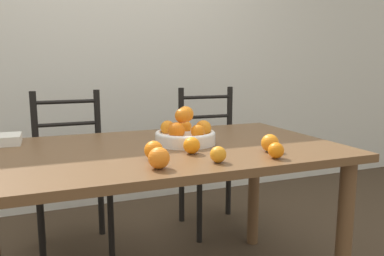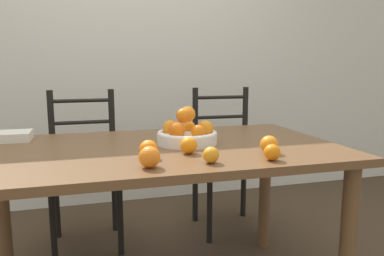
% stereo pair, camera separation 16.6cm
% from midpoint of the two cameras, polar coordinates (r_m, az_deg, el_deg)
% --- Properties ---
extents(wall_back, '(8.00, 0.06, 2.60)m').
position_cam_midpoint_polar(wall_back, '(3.12, -8.98, 12.36)').
color(wall_back, silver).
rests_on(wall_back, ground_plane).
extents(dining_table, '(1.65, 0.93, 0.77)m').
position_cam_midpoint_polar(dining_table, '(1.72, -2.43, -6.09)').
color(dining_table, brown).
rests_on(dining_table, ground_plane).
extents(fruit_bowl, '(0.28, 0.28, 0.18)m').
position_cam_midpoint_polar(fruit_bowl, '(1.75, 1.96, -0.77)').
color(fruit_bowl, white).
rests_on(fruit_bowl, dining_table).
extents(orange_loose_0, '(0.07, 0.07, 0.07)m').
position_cam_midpoint_polar(orange_loose_0, '(1.55, 2.56, -2.69)').
color(orange_loose_0, orange).
rests_on(orange_loose_0, dining_table).
extents(orange_loose_1, '(0.06, 0.06, 0.06)m').
position_cam_midpoint_polar(orange_loose_1, '(1.50, 15.27, -3.63)').
color(orange_loose_1, orange).
rests_on(orange_loose_1, dining_table).
extents(orange_loose_2, '(0.07, 0.07, 0.07)m').
position_cam_midpoint_polar(orange_loose_2, '(1.47, -3.43, -3.30)').
color(orange_loose_2, orange).
rests_on(orange_loose_2, dining_table).
extents(orange_loose_3, '(0.08, 0.08, 0.08)m').
position_cam_midpoint_polar(orange_loose_3, '(1.34, -2.98, -4.49)').
color(orange_loose_3, orange).
rests_on(orange_loose_3, dining_table).
extents(orange_loose_4, '(0.08, 0.08, 0.08)m').
position_cam_midpoint_polar(orange_loose_4, '(1.61, 14.60, -2.49)').
color(orange_loose_4, orange).
rests_on(orange_loose_4, dining_table).
extents(orange_loose_5, '(0.06, 0.06, 0.06)m').
position_cam_midpoint_polar(orange_loose_5, '(1.41, 6.30, -4.15)').
color(orange_loose_5, orange).
rests_on(orange_loose_5, dining_table).
extents(chair_left, '(0.43, 0.41, 0.98)m').
position_cam_midpoint_polar(chair_left, '(2.44, -14.16, -6.36)').
color(chair_left, black).
rests_on(chair_left, ground_plane).
extents(chair_right, '(0.43, 0.41, 0.98)m').
position_cam_midpoint_polar(chair_right, '(2.64, 7.09, -4.95)').
color(chair_right, black).
rests_on(chair_right, ground_plane).
extents(book_stack, '(0.19, 0.16, 0.04)m').
position_cam_midpoint_polar(book_stack, '(1.99, -23.85, -1.19)').
color(book_stack, silver).
rests_on(book_stack, dining_table).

